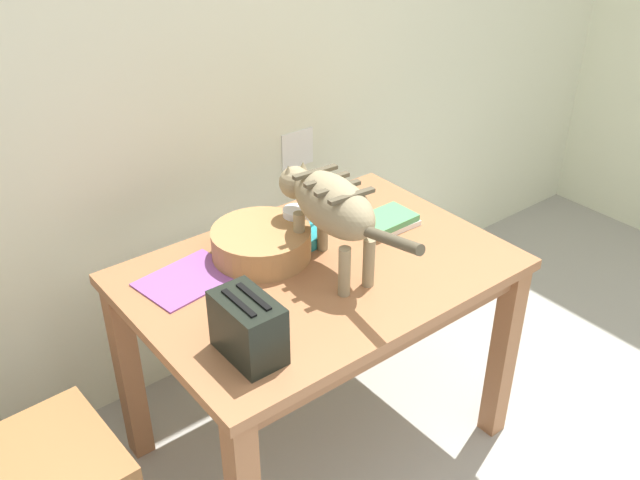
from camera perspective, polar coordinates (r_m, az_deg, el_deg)
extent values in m
cube|color=silver|center=(2.54, -9.75, 14.38)|extent=(5.20, 0.10, 2.50)
cube|color=white|center=(2.83, -1.77, 7.29)|extent=(0.15, 0.01, 0.15)
cube|color=#9B633E|center=(2.22, 0.00, -2.60)|extent=(1.16, 0.81, 0.03)
cube|color=#8E5B39|center=(2.25, 0.00, -3.71)|extent=(1.08, 0.73, 0.07)
cube|color=#9B633E|center=(2.57, 14.56, -8.84)|extent=(0.07, 0.07, 0.71)
cube|color=#9B633E|center=(2.49, -15.07, -10.33)|extent=(0.07, 0.07, 0.71)
cube|color=#9B633E|center=(2.94, 3.84, -2.09)|extent=(0.07, 0.07, 0.71)
ellipsoid|color=gray|center=(2.08, 1.16, 2.82)|extent=(0.19, 0.36, 0.17)
cube|color=brown|center=(1.98, 2.61, 3.50)|extent=(0.15, 0.03, 0.01)
cube|color=brown|center=(2.03, 1.60, 4.18)|extent=(0.15, 0.03, 0.01)
cube|color=brown|center=(2.07, 0.63, 4.82)|extent=(0.15, 0.03, 0.01)
cube|color=brown|center=(2.12, -0.31, 5.43)|extent=(0.15, 0.03, 0.01)
cylinder|color=gray|center=(2.22, -1.61, 0.34)|extent=(0.04, 0.04, 0.16)
cylinder|color=gray|center=(2.26, 0.27, 0.96)|extent=(0.04, 0.04, 0.16)
cylinder|color=gray|center=(2.05, 2.05, -2.60)|extent=(0.04, 0.04, 0.16)
cylinder|color=gray|center=(2.09, 4.01, -1.87)|extent=(0.04, 0.04, 0.16)
sphere|color=gray|center=(2.24, -1.92, 4.60)|extent=(0.10, 0.10, 0.10)
cone|color=gray|center=(2.21, -2.58, 5.45)|extent=(0.04, 0.04, 0.04)
cone|color=gray|center=(2.24, -1.31, 5.80)|extent=(0.04, 0.04, 0.04)
cylinder|color=brown|center=(1.88, 5.95, -0.08)|extent=(0.05, 0.23, 0.08)
cylinder|color=teal|center=(2.34, -1.84, 0.32)|extent=(0.18, 0.18, 0.04)
cylinder|color=white|center=(2.31, -1.86, 1.58)|extent=(0.09, 0.09, 0.08)
torus|color=white|center=(2.33, -0.77, 2.08)|extent=(0.06, 0.01, 0.06)
cube|color=#8E4D9C|center=(2.19, -10.54, -3.17)|extent=(0.30, 0.24, 0.01)
cube|color=silver|center=(2.44, 5.55, 1.29)|extent=(0.19, 0.14, 0.02)
cube|color=#4C965C|center=(2.42, 5.45, 1.65)|extent=(0.19, 0.13, 0.02)
cylinder|color=#A97949|center=(2.25, -4.67, -0.29)|extent=(0.32, 0.32, 0.10)
cylinder|color=#4C3621|center=(2.25, -4.68, -0.18)|extent=(0.26, 0.26, 0.08)
cube|color=black|center=(1.83, -5.73, -7.08)|extent=(0.12, 0.20, 0.17)
cube|color=black|center=(1.77, -6.47, -5.11)|extent=(0.02, 0.14, 0.01)
cube|color=black|center=(1.79, -5.28, -4.60)|extent=(0.02, 0.14, 0.01)
cube|color=#9B673A|center=(2.19, -21.78, -16.54)|extent=(0.43, 0.43, 0.04)
cube|color=#9B673A|center=(2.50, -18.28, -15.66)|extent=(0.04, 0.04, 0.40)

